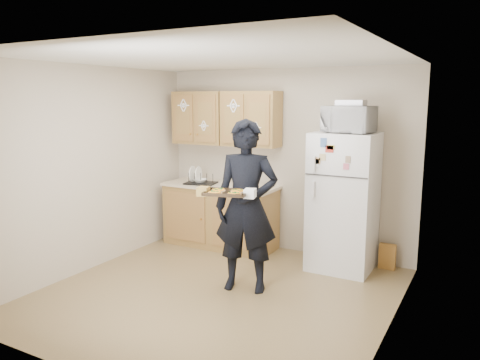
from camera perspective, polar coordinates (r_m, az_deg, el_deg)
name	(u,v)px	position (r m, az deg, el deg)	size (l,w,h in m)	color
floor	(217,294)	(5.26, -2.81, -13.66)	(3.60, 3.60, 0.00)	brown
ceiling	(215,58)	(4.84, -3.06, 14.63)	(3.60, 3.60, 0.00)	white
wall_back	(285,161)	(6.48, 5.47, 2.31)	(3.60, 0.04, 2.50)	#BDAF99
wall_front	(84,219)	(3.53, -18.52, -4.56)	(3.60, 0.04, 2.50)	#BDAF99
wall_left	(91,169)	(6.03, -17.66, 1.32)	(0.04, 3.60, 2.50)	#BDAF99
wall_right	(394,198)	(4.25, 18.21, -2.14)	(0.04, 3.60, 2.50)	#BDAF99
refrigerator	(343,202)	(5.89, 12.48, -2.61)	(0.75, 0.70, 1.70)	white
base_cabinet	(220,217)	(6.74, -2.41, -4.47)	(1.60, 0.60, 0.86)	olive
countertop	(220,186)	(6.64, -2.44, -0.71)	(1.64, 0.64, 0.04)	beige
upper_cab_left	(201,118)	(6.86, -4.79, 7.56)	(0.80, 0.33, 0.75)	olive
upper_cab_right	(251,119)	(6.44, 1.35, 7.44)	(0.80, 0.33, 0.75)	olive
cereal_box	(387,256)	(6.18, 17.52, -8.88)	(0.20, 0.07, 0.32)	gold
person	(246,206)	(5.09, 0.78, -3.23)	(0.69, 0.45, 1.89)	black
baking_tray	(226,193)	(4.84, -1.68, -1.62)	(0.44, 0.32, 0.04)	black
pizza_front_left	(215,193)	(4.80, -3.09, -1.54)	(0.15, 0.15, 0.02)	yellow
pizza_front_right	(234,193)	(4.74, -0.70, -1.65)	(0.15, 0.15, 0.02)	yellow
pizza_back_left	(219,190)	(4.94, -2.62, -1.21)	(0.15, 0.15, 0.02)	yellow
pizza_back_right	(238,191)	(4.88, -0.29, -1.32)	(0.15, 0.15, 0.02)	yellow
microwave	(349,119)	(5.70, 13.11, 7.20)	(0.57, 0.38, 0.31)	white
foil_pan	(351,103)	(5.72, 13.40, 9.12)	(0.32, 0.23, 0.07)	silver
dish_rack	(201,178)	(6.69, -4.82, 0.25)	(0.42, 0.31, 0.17)	black
bowl	(200,181)	(6.70, -4.89, -0.07)	(0.19, 0.19, 0.05)	white
soap_bottle	(253,183)	(6.23, 1.65, -0.36)	(0.08, 0.08, 0.18)	white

